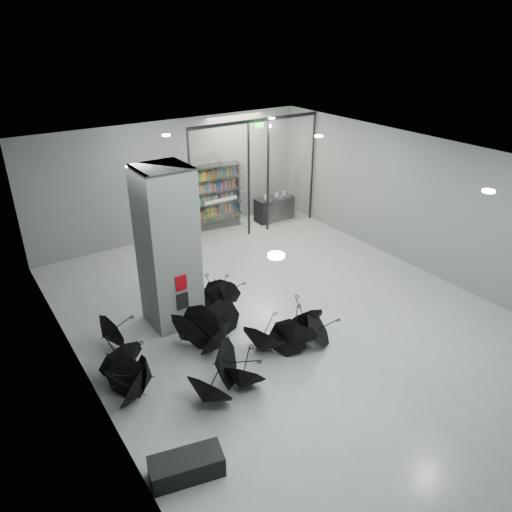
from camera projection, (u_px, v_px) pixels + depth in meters
room at (304, 220)px, 10.90m from camera, size 14.00×14.02×4.01m
column at (168, 248)px, 11.50m from camera, size 1.20×1.20×4.00m
fire_cabinet at (181, 283)px, 11.33m from camera, size 0.28×0.04×0.38m
info_panel at (183, 301)px, 11.55m from camera, size 0.30×0.03×0.42m
exit_sign at (259, 126)px, 15.62m from camera, size 0.30×0.06×0.15m
glass_partition at (256, 173)px, 16.49m from camera, size 5.06×0.08×4.00m
bench at (186, 466)px, 8.06m from camera, size 1.32×0.80×0.40m
bookshelf at (212, 197)px, 17.34m from camera, size 2.17×0.72×2.34m
shop_counter at (274, 209)px, 18.37m from camera, size 1.50×0.64×0.89m
umbrella_cluster at (213, 344)px, 10.93m from camera, size 5.54×4.36×1.31m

